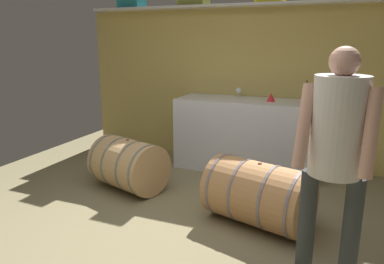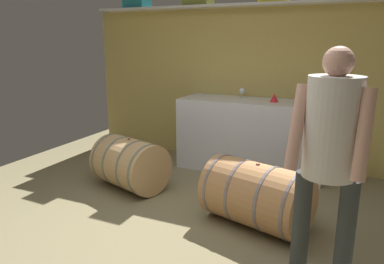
% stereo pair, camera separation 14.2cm
% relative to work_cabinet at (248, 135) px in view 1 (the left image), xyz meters
% --- Properties ---
extents(ground_plane, '(5.68, 8.30, 0.02)m').
position_rel_work_cabinet_xyz_m(ground_plane, '(-0.35, -1.52, -0.49)').
color(ground_plane, '#827754').
extents(back_wall_panel, '(4.48, 0.10, 2.14)m').
position_rel_work_cabinet_xyz_m(back_wall_panel, '(-0.35, 0.39, 0.59)').
color(back_wall_panel, tan).
rests_on(back_wall_panel, ground).
extents(high_shelf_board, '(4.12, 0.40, 0.03)m').
position_rel_work_cabinet_xyz_m(high_shelf_board, '(-0.35, 0.24, 1.68)').
color(high_shelf_board, silver).
rests_on(high_shelf_board, back_wall_panel).
extents(work_cabinet, '(1.90, 0.67, 0.95)m').
position_rel_work_cabinet_xyz_m(work_cabinet, '(0.00, 0.00, 0.00)').
color(work_cabinet, white).
rests_on(work_cabinet, ground).
extents(wine_bottle_amber, '(0.07, 0.07, 0.28)m').
position_rel_work_cabinet_xyz_m(wine_bottle_amber, '(0.71, -0.00, 0.60)').
color(wine_bottle_amber, brown).
rests_on(wine_bottle_amber, work_cabinet).
extents(wine_glass, '(0.08, 0.08, 0.13)m').
position_rel_work_cabinet_xyz_m(wine_glass, '(-0.20, 0.18, 0.56)').
color(wine_glass, white).
rests_on(wine_glass, work_cabinet).
extents(red_funnel, '(0.11, 0.11, 0.11)m').
position_rel_work_cabinet_xyz_m(red_funnel, '(0.28, -0.02, 0.53)').
color(red_funnel, red).
rests_on(red_funnel, work_cabinet).
extents(wine_barrel_near, '(0.95, 0.81, 0.61)m').
position_rel_work_cabinet_xyz_m(wine_barrel_near, '(-1.11, -1.21, -0.18)').
color(wine_barrel_near, tan).
rests_on(wine_barrel_near, ground).
extents(wine_barrel_far, '(1.07, 0.84, 0.61)m').
position_rel_work_cabinet_xyz_m(wine_barrel_far, '(0.47, -1.48, -0.17)').
color(wine_barrel_far, '#B7814F').
rests_on(wine_barrel_far, ground).
extents(winemaker_pouring, '(0.51, 0.40, 1.67)m').
position_rel_work_cabinet_xyz_m(winemaker_pouring, '(1.10, -2.13, 0.55)').
color(winemaker_pouring, '#2F3435').
rests_on(winemaker_pouring, ground).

